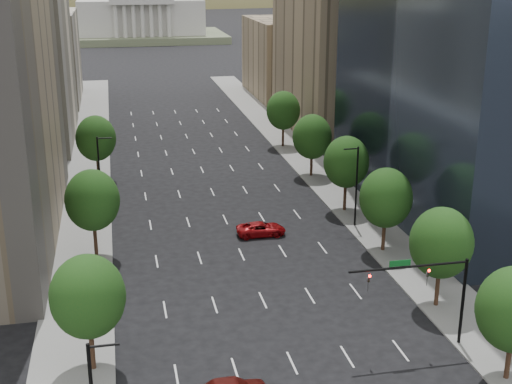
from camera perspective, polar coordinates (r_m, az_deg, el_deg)
sidewalk_left at (r=77.49m, az=-13.94°, el=-2.96°), size 6.00×200.00×0.15m
sidewalk_right at (r=81.92m, az=8.23°, el=-1.42°), size 6.00×200.00×0.15m
midrise_cream_left at (r=116.57m, az=-18.78°, el=12.49°), size 14.00×30.00×35.00m
filler_left at (r=150.11m, az=-17.06°, el=10.49°), size 14.00×26.00×18.00m
parking_tan_right at (r=118.75m, az=6.40°, el=12.20°), size 14.00×30.00×30.00m
filler_right at (r=151.09m, az=2.42°, el=10.92°), size 14.00×26.00×16.00m
tree_right_1 at (r=58.79m, az=14.92°, el=-4.04°), size 5.20×5.20×8.75m
tree_right_2 at (r=69.04m, az=10.58°, el=-0.48°), size 5.20×5.20×8.61m
tree_right_3 at (r=79.66m, az=7.40°, el=2.45°), size 5.20×5.20×8.89m
tree_right_4 at (r=92.66m, az=4.61°, el=4.53°), size 5.20×5.20×8.46m
tree_right_5 at (r=107.67m, az=2.25°, el=6.68°), size 5.20×5.20×8.75m
tree_left_0 at (r=49.47m, az=-13.60°, el=-8.32°), size 5.20×5.20×8.75m
tree_left_1 at (r=67.91m, az=-13.24°, el=-0.66°), size 5.20×5.20×8.97m
tree_left_2 at (r=92.98m, az=-12.97°, el=4.30°), size 5.20×5.20×8.68m
streetlight_rn at (r=75.27m, az=8.18°, el=0.63°), size 1.70×0.20×9.00m
streetlight_ln at (r=80.62m, az=-12.63°, el=1.57°), size 1.70×0.20×9.00m
traffic_signal at (r=52.66m, az=14.32°, el=-7.38°), size 9.12×0.40×7.38m
capitol at (r=262.98m, az=-9.43°, el=14.00°), size 60.00×40.00×35.20m
foothills at (r=616.93m, az=-7.48°, el=12.14°), size 720.00×413.00×263.00m
car_red_far at (r=73.47m, az=0.42°, el=-3.04°), size 5.17×2.39×1.44m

